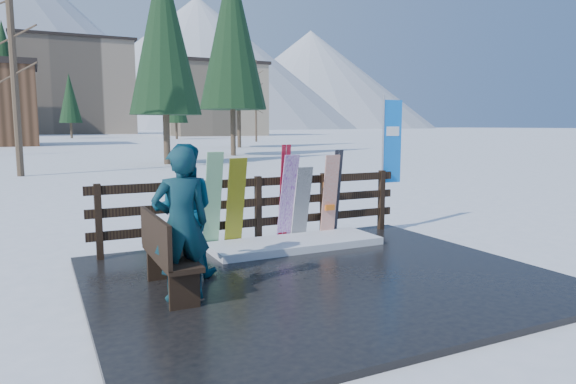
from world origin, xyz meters
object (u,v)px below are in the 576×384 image
snowboard_0 (187,209)px  snowboard_5 (330,196)px  snowboard_1 (213,201)px  bench (165,252)px  rental_flag (390,146)px  snowboard_3 (288,199)px  snowboard_4 (302,204)px  person_back (183,210)px  person_front (181,224)px  snowboard_2 (235,203)px

snowboard_0 → snowboard_5: snowboard_5 is taller
snowboard_1 → bench: bearing=-123.2°
bench → rental_flag: 5.43m
snowboard_3 → snowboard_4: (0.27, 0.00, -0.11)m
snowboard_5 → person_back: (-2.96, -1.16, 0.14)m
person_front → snowboard_3: bearing=-136.6°
snowboard_3 → person_front: person_front is taller
snowboard_4 → snowboard_5: bearing=-0.0°
snowboard_1 → snowboard_2: size_ratio=1.07×
snowboard_1 → person_front: person_front is taller
bench → snowboard_0: bearing=67.2°
bench → person_back: person_back is taller
bench → snowboard_2: (1.58, 1.82, 0.23)m
snowboard_5 → person_front: person_front is taller
bench → snowboard_5: snowboard_5 is taller
person_back → person_front: bearing=95.2°
bench → person_back: size_ratio=0.84×
snowboard_0 → rental_flag: (4.12, 0.27, 0.89)m
snowboard_5 → rental_flag: rental_flag is taller
bench → person_front: size_ratio=0.84×
bench → snowboard_0: size_ratio=1.04×
person_front → person_back: bearing=-104.0°
snowboard_3 → snowboard_1: bearing=180.0°
bench → person_back: 0.86m
snowboard_2 → snowboard_4: (1.22, 0.00, -0.10)m
snowboard_3 → snowboard_5: bearing=-0.0°
snowboard_1 → rental_flag: size_ratio=0.63×
snowboard_0 → snowboard_2: (0.81, 0.00, 0.03)m
person_back → snowboard_4: bearing=-132.8°
person_front → snowboard_0: bearing=-104.6°
bench → snowboard_2: bearing=49.1°
bench → rental_flag: (4.89, 2.09, 1.09)m
rental_flag → person_front: size_ratio=1.46×
snowboard_0 → person_front: 2.20m
snowboard_4 → snowboard_3: bearing=-180.0°
bench → person_back: bearing=58.2°
snowboard_2 → rental_flag: 3.43m
snowboard_4 → snowboard_5: size_ratio=0.88×
bench → snowboard_0: 1.99m
snowboard_1 → snowboard_0: bearing=-180.0°
person_back → snowboard_2: bearing=-113.9°
snowboard_0 → snowboard_5: size_ratio=0.96×
snowboard_0 → snowboard_5: bearing=0.0°
snowboard_4 → snowboard_5: snowboard_5 is taller
snowboard_0 → snowboard_2: 0.81m
snowboard_3 → person_back: (-2.12, -1.16, 0.13)m
bench → snowboard_1: 2.20m
snowboard_3 → person_back: person_back is taller
person_front → snowboard_4: bearing=-139.7°
rental_flag → snowboard_1: bearing=-175.8°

